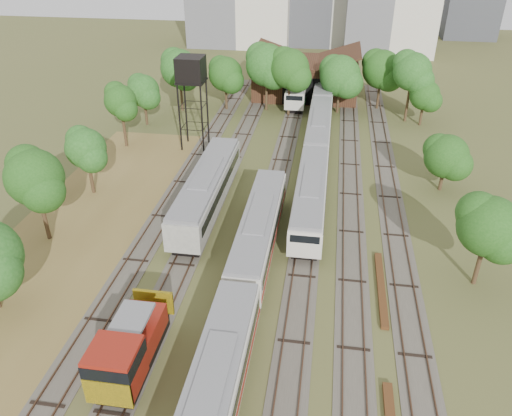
% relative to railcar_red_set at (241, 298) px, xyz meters
% --- Properties ---
extents(ground, '(240.00, 240.00, 0.00)m').
position_rel_railcar_red_set_xyz_m(ground, '(2.00, -5.02, -1.89)').
color(ground, '#475123').
rests_on(ground, ground).
extents(dry_grass_patch, '(14.00, 60.00, 0.04)m').
position_rel_railcar_red_set_xyz_m(dry_grass_patch, '(-16.00, 2.98, -1.87)').
color(dry_grass_patch, brown).
rests_on(dry_grass_patch, ground).
extents(tracks, '(24.60, 80.00, 0.19)m').
position_rel_railcar_red_set_xyz_m(tracks, '(1.33, 19.98, -1.85)').
color(tracks, '#4C473D').
rests_on(tracks, ground).
extents(railcar_red_set, '(2.90, 34.57, 3.58)m').
position_rel_railcar_red_set_xyz_m(railcar_red_set, '(0.00, 0.00, 0.00)').
color(railcar_red_set, black).
rests_on(railcar_red_set, ground).
extents(railcar_green_set, '(2.90, 52.08, 3.59)m').
position_rel_railcar_red_set_xyz_m(railcar_green_set, '(4.00, 32.92, 0.00)').
color(railcar_green_set, black).
rests_on(railcar_green_set, ground).
extents(railcar_rear, '(2.88, 16.08, 3.56)m').
position_rel_railcar_red_set_xyz_m(railcar_rear, '(0.00, 50.92, -0.01)').
color(railcar_rear, black).
rests_on(railcar_rear, ground).
extents(shunter_locomotive, '(2.90, 8.10, 3.79)m').
position_rel_railcar_red_set_xyz_m(shunter_locomotive, '(-6.00, -5.99, -0.06)').
color(shunter_locomotive, black).
rests_on(shunter_locomotive, ground).
extents(old_grey_coach, '(3.18, 18.00, 3.93)m').
position_rel_railcar_red_set_xyz_m(old_grey_coach, '(-6.00, 14.89, 0.26)').
color(old_grey_coach, black).
rests_on(old_grey_coach, ground).
extents(water_tower, '(3.23, 3.23, 11.18)m').
position_rel_railcar_red_set_xyz_m(water_tower, '(-11.20, 29.77, 7.53)').
color(water_tower, black).
rests_on(water_tower, ground).
extents(rail_pile_far, '(0.56, 9.00, 0.29)m').
position_rel_railcar_red_set_xyz_m(rail_pile_far, '(10.20, 4.81, -1.75)').
color(rail_pile_far, '#573318').
rests_on(rail_pile_far, ground).
extents(maintenance_shed, '(16.45, 11.55, 7.58)m').
position_rel_railcar_red_set_xyz_m(maintenance_shed, '(1.00, 52.96, 1.02)').
color(maintenance_shed, '#381E14').
rests_on(maintenance_shed, ground).
extents(tree_band_left, '(6.86, 52.08, 8.59)m').
position_rel_railcar_red_set_xyz_m(tree_band_left, '(-18.89, 10.02, 3.43)').
color(tree_band_left, '#382616').
rests_on(tree_band_left, ground).
extents(tree_band_far, '(37.69, 10.75, 9.67)m').
position_rel_railcar_red_set_xyz_m(tree_band_far, '(0.40, 44.57, 4.28)').
color(tree_band_far, '#382616').
rests_on(tree_band_far, ground).
extents(tree_band_right, '(4.69, 39.51, 7.63)m').
position_rel_railcar_red_set_xyz_m(tree_band_right, '(17.48, 21.41, 2.62)').
color(tree_band_right, '#382616').
rests_on(tree_band_right, ground).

